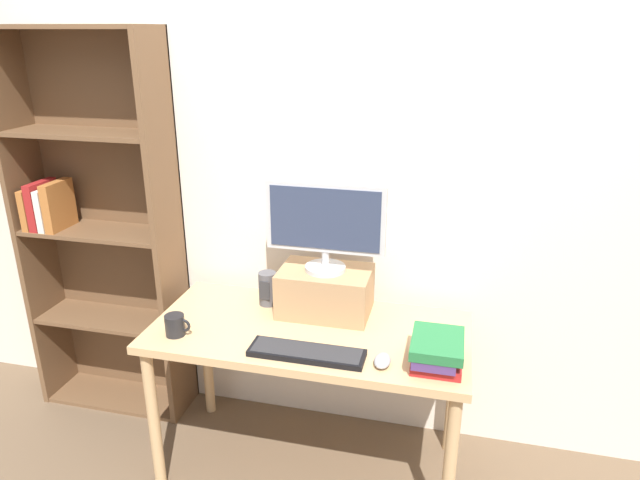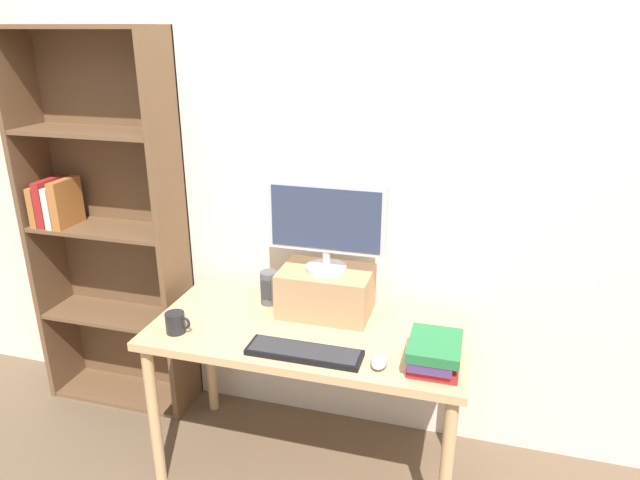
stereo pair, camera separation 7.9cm
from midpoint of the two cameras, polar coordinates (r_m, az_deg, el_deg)
ground_plane at (r=2.88m, az=-1.83°, el=-21.57°), size 12.00×12.00×0.00m
back_wall at (r=2.64m, az=0.42°, el=6.68°), size 7.00×0.08×2.60m
desk at (r=2.50m, az=-1.99°, el=-10.51°), size 1.35×0.64×0.73m
bookshelf_unit at (r=3.08m, az=-21.99°, el=1.10°), size 0.79×0.28×1.94m
riser_box at (r=2.54m, az=-0.36°, el=-5.15°), size 0.40×0.27×0.20m
computer_monitor at (r=2.42m, az=-0.38°, el=1.71°), size 0.52×0.18×0.39m
keyboard at (r=2.26m, az=-2.35°, el=-11.20°), size 0.46×0.13×0.02m
computer_mouse at (r=2.21m, az=5.22°, el=-11.94°), size 0.06×0.10×0.04m
book_stack at (r=2.22m, az=10.56°, el=-10.84°), size 0.19×0.25×0.11m
coffee_mug at (r=2.47m, az=-15.15°, el=-8.23°), size 0.11×0.08×0.09m
desk_speaker at (r=2.64m, az=-6.12°, el=-4.85°), size 0.08×0.09×0.16m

